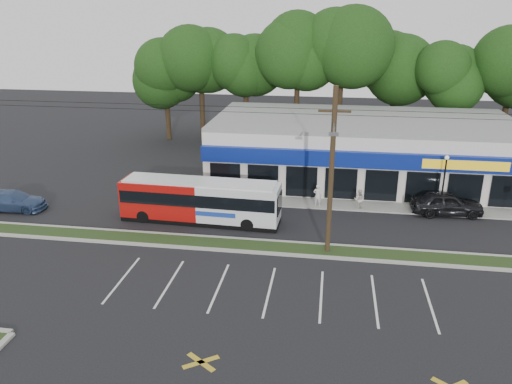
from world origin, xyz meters
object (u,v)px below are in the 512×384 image
at_px(lamp_post, 444,177).
at_px(pedestrian_a, 318,195).
at_px(utility_pole, 329,167).
at_px(metrobus, 200,200).
at_px(car_blue, 12,200).
at_px(car_dark, 447,203).
at_px(car_silver, 158,208).
at_px(pedestrian_b, 359,199).

distance_m(lamp_post, pedestrian_a, 9.07).
distance_m(utility_pole, metrobus, 10.09).
bearing_deg(utility_pole, car_blue, 171.21).
xyz_separation_m(utility_pole, pedestrian_a, (-0.72, 7.57, -4.54)).
height_order(lamp_post, metrobus, lamp_post).
xyz_separation_m(car_dark, car_silver, (-20.31, -3.53, -0.19)).
relative_size(car_dark, pedestrian_a, 2.87).
distance_m(lamp_post, car_silver, 20.49).
relative_size(metrobus, pedestrian_a, 6.38).
distance_m(car_dark, pedestrian_b, 6.17).
xyz_separation_m(car_silver, pedestrian_b, (14.15, 3.62, 0.11)).
bearing_deg(lamp_post, metrobus, -165.63).
xyz_separation_m(lamp_post, pedestrian_a, (-8.89, -0.30, -1.80)).
bearing_deg(car_dark, utility_pole, 126.82).
distance_m(metrobus, car_dark, 17.54).
bearing_deg(car_silver, pedestrian_a, -71.50).
height_order(utility_pole, metrobus, utility_pole).
xyz_separation_m(utility_pole, metrobus, (-8.61, 3.57, -3.85)).
height_order(car_silver, pedestrian_b, pedestrian_b).
bearing_deg(metrobus, car_blue, -177.63).
bearing_deg(car_blue, metrobus, -92.88).
bearing_deg(pedestrian_b, car_blue, 6.89).
relative_size(utility_pole, pedestrian_b, 32.63).
xyz_separation_m(lamp_post, car_silver, (-20.00, -3.99, -2.01)).
height_order(lamp_post, car_blue, lamp_post).
bearing_deg(lamp_post, pedestrian_b, -176.41).
relative_size(car_blue, pedestrian_a, 2.83).
height_order(metrobus, car_dark, metrobus).
distance_m(utility_pole, pedestrian_a, 8.86).
height_order(metrobus, car_blue, metrobus).
bearing_deg(utility_pole, lamp_post, 43.95).
bearing_deg(car_silver, car_blue, 91.97).
bearing_deg(lamp_post, pedestrian_a, -178.07).
bearing_deg(car_dark, car_silver, 95.52).
distance_m(car_dark, car_silver, 20.62).
bearing_deg(utility_pole, car_silver, 161.82).
distance_m(car_blue, pedestrian_b, 25.46).
height_order(metrobus, pedestrian_b, metrobus).
bearing_deg(car_blue, lamp_post, -85.08).
xyz_separation_m(metrobus, car_dark, (17.10, 3.84, -0.72)).
distance_m(lamp_post, car_dark, 1.91).
distance_m(utility_pole, car_dark, 12.16).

